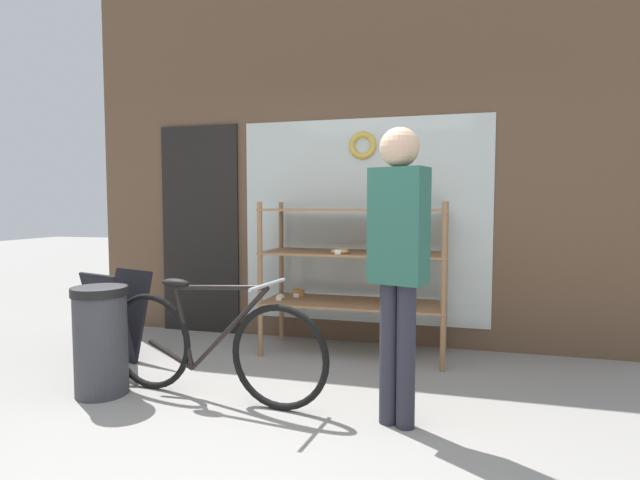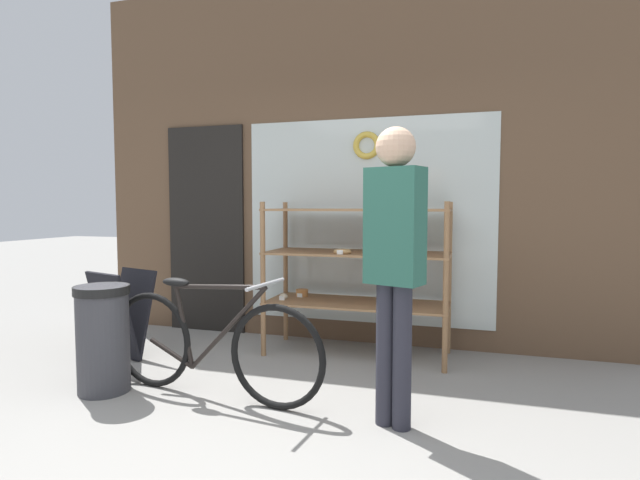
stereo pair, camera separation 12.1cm
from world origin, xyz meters
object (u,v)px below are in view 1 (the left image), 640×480
object	(u,v)px
display_case	(355,260)
sandwich_board	(117,315)
bicycle	(210,345)
pedestrian	(398,251)
trash_bin	(101,337)

from	to	relation	value
display_case	sandwich_board	bearing A→B (deg)	-160.41
bicycle	pedestrian	size ratio (longest dim) A/B	0.97
sandwich_board	trash_bin	size ratio (longest dim) A/B	0.99
sandwich_board	trash_bin	xyz separation A→B (m)	(0.39, -0.69, 0.02)
display_case	trash_bin	size ratio (longest dim) A/B	2.10
display_case	pedestrian	xyz separation A→B (m)	(0.51, -1.33, 0.21)
bicycle	trash_bin	xyz separation A→B (m)	(-0.76, -0.13, 0.04)
sandwich_board	trash_bin	bearing A→B (deg)	-42.77
pedestrian	trash_bin	bearing A→B (deg)	-160.08
pedestrian	trash_bin	size ratio (longest dim) A/B	2.34
display_case	pedestrian	size ratio (longest dim) A/B	0.90
display_case	bicycle	bearing A→B (deg)	-120.86
display_case	sandwich_board	world-z (taller)	display_case
trash_bin	sandwich_board	bearing A→B (deg)	119.60
trash_bin	display_case	bearing A→B (deg)	42.35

